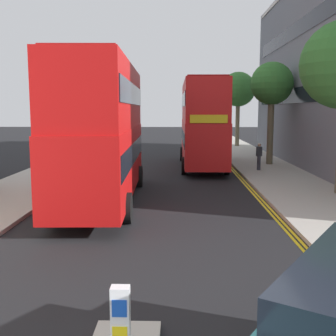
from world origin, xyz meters
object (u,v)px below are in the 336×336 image
keep_left_bollard (121,326)px  pedestrian_far (259,156)px  double_decker_bus_away (103,128)px  double_decker_bus_oncoming (202,121)px

keep_left_bollard → pedestrian_far: 20.47m
double_decker_bus_away → pedestrian_far: double_decker_bus_away is taller
keep_left_bollard → pedestrian_far: pedestrian_far is taller
pedestrian_far → double_decker_bus_away: bearing=-133.2°
double_decker_bus_away → double_decker_bus_oncoming: size_ratio=1.00×
keep_left_bollard → pedestrian_far: size_ratio=0.69×
double_decker_bus_away → keep_left_bollard: bearing=-78.8°
double_decker_bus_oncoming → pedestrian_far: 4.54m
double_decker_bus_oncoming → pedestrian_far: size_ratio=6.68×
double_decker_bus_away → pedestrian_far: size_ratio=6.71×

